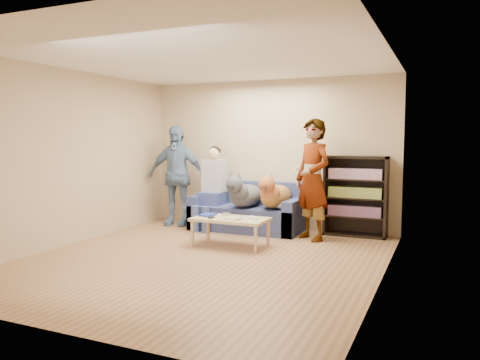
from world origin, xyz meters
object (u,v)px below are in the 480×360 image
at_px(person_standing_right, 313,180).
at_px(person_seated, 212,184).
at_px(person_standing_left, 176,175).
at_px(sofa, 248,213).
at_px(coffee_table, 230,221).
at_px(camera_silver, 226,214).
at_px(notebook_blue, 208,215).
at_px(bookshelf, 356,194).
at_px(dog_gray, 244,194).
at_px(dog_tan, 274,195).

relative_size(person_standing_right, person_seated, 1.28).
height_order(person_standing_left, person_seated, person_standing_left).
height_order(sofa, coffee_table, sofa).
height_order(person_standing_left, camera_silver, person_standing_left).
xyz_separation_m(notebook_blue, bookshelf, (1.95, 1.43, 0.25)).
bearing_deg(person_standing_left, person_seated, -11.07).
xyz_separation_m(dog_gray, bookshelf, (1.76, 0.47, 0.03)).
bearing_deg(camera_silver, sofa, 96.60).
relative_size(person_standing_left, bookshelf, 1.39).
bearing_deg(coffee_table, dog_gray, 102.07).
xyz_separation_m(person_standing_left, coffee_table, (1.62, -1.14, -0.53)).
distance_m(person_standing_left, coffee_table, 2.05).
xyz_separation_m(notebook_blue, person_seated, (-0.48, 1.07, 0.34)).
relative_size(person_seated, bookshelf, 1.13).
bearing_deg(dog_tan, person_standing_left, 178.88).
bearing_deg(person_seated, dog_tan, -0.81).
xyz_separation_m(camera_silver, bookshelf, (1.67, 1.36, 0.23)).
relative_size(camera_silver, sofa, 0.06).
distance_m(person_seated, dog_gray, 0.69).
distance_m(camera_silver, dog_gray, 0.92).
height_order(camera_silver, dog_gray, dog_gray).
xyz_separation_m(person_standing_left, sofa, (1.37, 0.11, -0.63)).
xyz_separation_m(person_seated, dog_tan, (1.17, -0.02, -0.12)).
distance_m(person_standing_right, person_seated, 1.89).
relative_size(dog_gray, bookshelf, 0.97).
xyz_separation_m(notebook_blue, camera_silver, (0.28, 0.07, 0.01)).
bearing_deg(person_standing_left, dog_gray, -14.91).
height_order(person_standing_left, bookshelf, person_standing_left).
bearing_deg(person_standing_left, bookshelf, -3.36).
xyz_separation_m(sofa, dog_gray, (0.04, -0.24, 0.37)).
bearing_deg(camera_silver, person_seated, 127.38).
bearing_deg(bookshelf, camera_silver, -140.80).
relative_size(person_standing_left, coffee_table, 1.65).
bearing_deg(coffee_table, notebook_blue, 172.87).
distance_m(dog_gray, coffee_table, 1.07).
bearing_deg(dog_tan, person_standing_right, -15.80).
bearing_deg(dog_tan, bookshelf, 16.63).
relative_size(camera_silver, coffee_table, 0.10).
bearing_deg(notebook_blue, coffee_table, -7.13).
distance_m(notebook_blue, dog_gray, 1.00).
relative_size(camera_silver, person_seated, 0.07).
distance_m(person_standing_left, bookshelf, 3.20).
height_order(person_standing_right, coffee_table, person_standing_right).
relative_size(notebook_blue, dog_gray, 0.21).
bearing_deg(person_seated, notebook_blue, -65.64).
relative_size(person_seated, dog_tan, 1.25).
distance_m(person_standing_right, bookshelf, 0.85).
distance_m(person_standing_right, notebook_blue, 1.71).
bearing_deg(notebook_blue, person_standing_left, 138.23).
xyz_separation_m(dog_gray, dog_tan, (0.50, 0.10, 0.00)).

